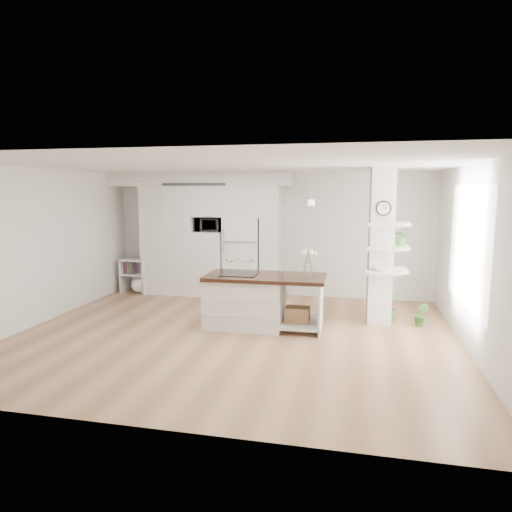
{
  "coord_description": "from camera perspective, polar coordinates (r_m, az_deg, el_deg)",
  "views": [
    {
      "loc": [
        1.86,
        -6.86,
        2.32
      ],
      "look_at": [
        0.16,
        0.9,
        1.17
      ],
      "focal_mm": 32.0,
      "sensor_mm": 36.0,
      "label": 1
    }
  ],
  "objects": [
    {
      "name": "column",
      "position": [
        8.07,
        15.98,
        1.04
      ],
      "size": [
        0.69,
        0.9,
        2.7
      ],
      "color": "silver",
      "rests_on": "floor"
    },
    {
      "name": "pendant_light",
      "position": [
        7.02,
        11.14,
        6.47
      ],
      "size": [
        0.12,
        0.12,
        0.1
      ],
      "primitive_type": "cylinder",
      "color": "white",
      "rests_on": "room"
    },
    {
      "name": "kitchen_island",
      "position": [
        7.8,
        -0.48,
        -5.47
      ],
      "size": [
        2.02,
        0.99,
        1.47
      ],
      "rotation": [
        0.0,
        0.0,
        0.02
      ],
      "color": "white",
      "rests_on": "floor"
    },
    {
      "name": "decor_bowl",
      "position": [
        7.89,
        15.41,
        -1.67
      ],
      "size": [
        0.22,
        0.22,
        0.05
      ],
      "primitive_type": "imported",
      "color": "white",
      "rests_on": "column"
    },
    {
      "name": "shelf_plant",
      "position": [
        8.24,
        17.7,
        2.32
      ],
      "size": [
        0.27,
        0.23,
        0.3
      ],
      "primitive_type": "imported",
      "color": "#38772F",
      "rests_on": "column"
    },
    {
      "name": "floor",
      "position": [
        7.48,
        -2.68,
        -9.82
      ],
      "size": [
        7.0,
        6.0,
        0.01
      ],
      "primitive_type": "cube",
      "color": "tan",
      "rests_on": "ground"
    },
    {
      "name": "floor_plant_b",
      "position": [
        8.5,
        16.17,
        -6.08
      ],
      "size": [
        0.39,
        0.39,
        0.53
      ],
      "primitive_type": "imported",
      "rotation": [
        0.0,
        0.0,
        0.43
      ],
      "color": "#38772F",
      "rests_on": "floor"
    },
    {
      "name": "refrigerator",
      "position": [
        9.95,
        -1.62,
        -0.11
      ],
      "size": [
        0.78,
        0.69,
        1.75
      ],
      "color": "white",
      "rests_on": "floor"
    },
    {
      "name": "cabinet_wall",
      "position": [
        10.13,
        -6.74,
        3.58
      ],
      "size": [
        4.0,
        0.71,
        2.7
      ],
      "color": "white",
      "rests_on": "floor"
    },
    {
      "name": "floor_plant_a",
      "position": [
        8.35,
        19.95,
        -6.86
      ],
      "size": [
        0.28,
        0.26,
        0.43
      ],
      "primitive_type": "imported",
      "rotation": [
        0.0,
        0.0,
        -0.34
      ],
      "color": "#38772F",
      "rests_on": "floor"
    },
    {
      "name": "window",
      "position": [
        7.39,
        24.96,
        1.11
      ],
      "size": [
        0.0,
        2.4,
        2.4
      ],
      "primitive_type": "plane",
      "rotation": [
        1.57,
        0.0,
        -1.57
      ],
      "color": "white",
      "rests_on": "room"
    },
    {
      "name": "microwave",
      "position": [
        10.02,
        -5.89,
        3.91
      ],
      "size": [
        0.54,
        0.37,
        0.3
      ],
      "primitive_type": "imported",
      "color": "#2D2D2D",
      "rests_on": "cabinet_wall"
    },
    {
      "name": "bookshelf",
      "position": [
        10.72,
        -14.65,
        -2.72
      ],
      "size": [
        0.68,
        0.44,
        0.76
      ],
      "rotation": [
        0.0,
        0.0,
        -0.11
      ],
      "color": "white",
      "rests_on": "floor"
    },
    {
      "name": "room",
      "position": [
        7.13,
        -2.78,
        4.5
      ],
      "size": [
        7.04,
        6.04,
        2.72
      ],
      "color": "white",
      "rests_on": "ground"
    }
  ]
}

